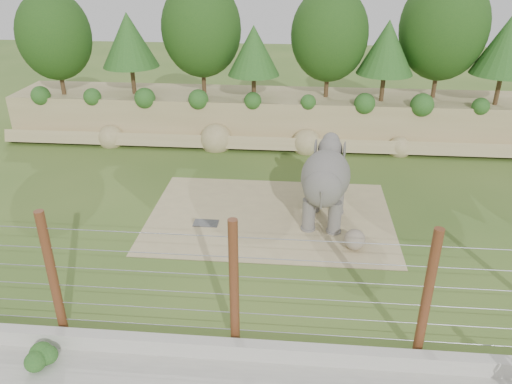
{
  "coord_description": "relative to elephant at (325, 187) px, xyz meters",
  "views": [
    {
      "loc": [
        1.54,
        -15.18,
        10.02
      ],
      "look_at": [
        0.0,
        2.0,
        1.6
      ],
      "focal_mm": 35.0,
      "sensor_mm": 36.0,
      "label": 1
    }
  ],
  "objects": [
    {
      "name": "dirt_patch",
      "position": [
        -2.17,
        0.18,
        -1.55
      ],
      "size": [
        10.0,
        7.0,
        0.02
      ],
      "primitive_type": "cube",
      "color": "tan",
      "rests_on": "ground"
    },
    {
      "name": "stone_ball",
      "position": [
        1.08,
        -2.05,
        -1.14
      ],
      "size": [
        0.79,
        0.79,
        0.79
      ],
      "primitive_type": "sphere",
      "color": "gray",
      "rests_on": "dirt_patch"
    },
    {
      "name": "back_embankment",
      "position": [
        -2.08,
        9.86,
        2.41
      ],
      "size": [
        30.0,
        5.52,
        8.77
      ],
      "color": "tan",
      "rests_on": "ground"
    },
    {
      "name": "ground",
      "position": [
        -2.67,
        -2.82,
        -1.56
      ],
      "size": [
        90.0,
        90.0,
        0.0
      ],
      "primitive_type": "plane",
      "color": "#3A5C22",
      "rests_on": "ground"
    },
    {
      "name": "barrier_fence",
      "position": [
        -2.67,
        -7.32,
        0.44
      ],
      "size": [
        20.26,
        0.26,
        4.0
      ],
      "color": "#4F3017",
      "rests_on": "ground"
    },
    {
      "name": "drain_grate",
      "position": [
        -4.72,
        -0.67,
        -1.52
      ],
      "size": [
        1.0,
        0.6,
        0.03
      ],
      "primitive_type": "cube",
      "color": "#262628",
      "rests_on": "dirt_patch"
    },
    {
      "name": "elephant",
      "position": [
        0.0,
        0.0,
        0.0
      ],
      "size": [
        2.14,
        4.03,
        3.12
      ],
      "primitive_type": null,
      "rotation": [
        0.0,
        0.0,
        -0.13
      ],
      "color": "#5E5B55",
      "rests_on": "ground"
    },
    {
      "name": "retaining_wall",
      "position": [
        -2.67,
        -7.82,
        -1.31
      ],
      "size": [
        26.0,
        0.35,
        0.5
      ],
      "primitive_type": "cube",
      "color": "#B4B1A6",
      "rests_on": "ground"
    },
    {
      "name": "walkway_shrub",
      "position": [
        -7.72,
        -8.62,
        -1.2
      ],
      "size": [
        0.69,
        0.69,
        0.69
      ],
      "primitive_type": "sphere",
      "color": "#225821",
      "rests_on": "walkway"
    }
  ]
}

